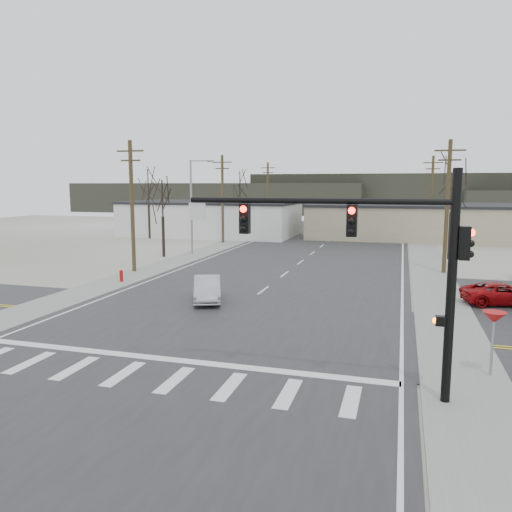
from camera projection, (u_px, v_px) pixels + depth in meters
The scene contains 27 objects.
ground at pixel (219, 325), 24.10m from camera, with size 140.00×140.00×0.00m, color silver.
main_road at pixel (288, 272), 38.34m from camera, with size 18.00×110.00×0.05m, color #252628.
cross_road at pixel (219, 324), 24.09m from camera, with size 90.00×10.00×0.04m, color #252628.
sidewalk_left at pixel (187, 257), 46.04m from camera, with size 3.00×90.00×0.06m, color gray.
sidewalk_right at pixel (430, 268), 40.14m from camera, with size 3.00×90.00×0.06m, color gray.
traffic_signal_mast at pixel (387, 251), 15.34m from camera, with size 8.95×0.43×7.20m.
fire_hydrant at pixel (121, 276), 34.47m from camera, with size 0.24×0.24×0.87m.
yield_sign at pixel (494, 320), 17.28m from camera, with size 0.80×0.80×2.35m.
building_left_far at pixel (212, 218), 66.22m from camera, with size 22.30×12.30×4.50m.
building_right_far at pixel (416, 221), 62.80m from camera, with size 26.30×14.30×4.30m.
upole_left_b at pixel (132, 204), 37.95m from camera, with size 2.20×0.30×10.00m.
upole_left_c at pixel (223, 198), 56.95m from camera, with size 2.20×0.30×10.00m.
upole_left_d at pixel (268, 194), 75.94m from camera, with size 2.20×0.30×10.00m.
upole_right_a at pixel (447, 205), 37.25m from camera, with size 2.20×0.30×10.00m.
upole_right_b at pixel (431, 197), 58.14m from camera, with size 2.20×0.30×10.00m.
streetlight_main at pixel (193, 202), 47.27m from camera, with size 2.40×0.25×9.00m.
tree_left_near at pixel (162, 201), 45.97m from camera, with size 3.30×3.30×7.35m.
tree_right_mid at pixel (452, 193), 44.47m from camera, with size 3.74×3.74×8.33m.
tree_left_far at pixel (240, 187), 70.79m from camera, with size 3.96×3.96×8.82m.
tree_right_far at pixel (454, 193), 68.52m from camera, with size 3.52×3.52×7.84m.
tree_left_mid at pixel (148, 188), 61.62m from camera, with size 3.96×3.96×8.82m.
hill_left at pixel (217, 198), 120.73m from camera, with size 70.00×18.00×7.00m, color #333026.
hill_center at pixel (434, 194), 110.46m from camera, with size 80.00×18.00×9.00m, color #333026.
sedan_crossing at pixel (207, 289), 28.79m from camera, with size 1.48×4.25×1.40m, color #A4A8AF.
car_far_a at pixel (349, 232), 61.63m from camera, with size 2.33×5.74×1.66m, color black.
car_far_b at pixel (312, 224), 75.65m from camera, with size 1.55×3.85×1.31m, color black.
car_parked_red at pixel (503, 294), 27.93m from camera, with size 2.03×4.41×1.23m, color #96080B.
Camera 1 is at (8.29, -21.93, 6.72)m, focal length 35.00 mm.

